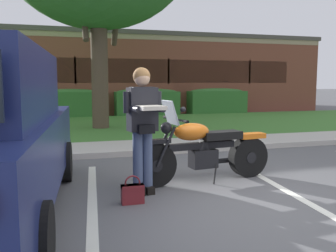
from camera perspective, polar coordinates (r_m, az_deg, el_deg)
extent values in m
plane|color=#565659|center=(5.04, 10.24, -10.80)|extent=(140.00, 140.00, 0.00)
cube|color=#B7B2A8|center=(7.92, -0.29, -3.85)|extent=(60.00, 0.20, 0.12)
cube|color=#B7B2A8|center=(8.73, -1.87, -3.01)|extent=(60.00, 1.50, 0.08)
cube|color=#3D752D|center=(12.94, -6.83, 0.06)|extent=(60.00, 7.19, 0.06)
cube|color=silver|center=(4.74, -11.52, -11.94)|extent=(0.52, 4.39, 0.01)
cube|color=silver|center=(5.62, 17.10, -9.11)|extent=(0.52, 4.39, 0.01)
cylinder|color=black|center=(5.38, -1.95, -6.06)|extent=(0.65, 0.17, 0.64)
cylinder|color=black|center=(5.38, -1.95, -6.06)|extent=(0.19, 0.14, 0.18)
cylinder|color=black|center=(6.13, 12.15, -4.63)|extent=(0.66, 0.25, 0.64)
cylinder|color=black|center=(6.13, 12.15, -4.63)|extent=(0.20, 0.22, 0.18)
cube|color=black|center=(5.32, -1.96, -2.38)|extent=(0.45, 0.19, 0.06)
cube|color=orange|center=(6.11, 12.61, -1.45)|extent=(0.46, 0.25, 0.08)
cylinder|color=black|center=(5.31, -0.28, -3.17)|extent=(0.31, 0.08, 0.58)
cylinder|color=black|center=(5.45, -0.94, -2.91)|extent=(0.31, 0.08, 0.58)
sphere|color=black|center=(5.35, -0.26, -0.28)|extent=(0.17, 0.17, 0.17)
cylinder|color=black|center=(5.40, 1.11, 1.05)|extent=(0.11, 0.72, 0.03)
cylinder|color=black|center=(5.07, 2.79, 0.69)|extent=(0.06, 0.10, 0.04)
cylinder|color=black|center=(5.73, -0.38, 1.38)|extent=(0.06, 0.10, 0.04)
sphere|color=black|center=(5.10, 2.30, 2.53)|extent=(0.08, 0.08, 0.08)
sphere|color=black|center=(5.65, -0.33, 2.93)|extent=(0.08, 0.08, 0.08)
cube|color=#B2BCC6|center=(5.36, 0.33, 2.08)|extent=(0.18, 0.37, 0.35)
cube|color=black|center=(5.65, 5.16, -3.00)|extent=(1.10, 0.22, 0.10)
ellipsoid|color=orange|center=(5.54, 3.63, -0.87)|extent=(0.59, 0.38, 0.26)
cube|color=black|center=(5.79, 8.05, -1.40)|extent=(0.67, 0.35, 0.12)
cube|color=black|center=(5.70, 5.40, -4.96)|extent=(0.42, 0.28, 0.28)
cylinder|color=black|center=(5.65, 5.11, -3.40)|extent=(0.19, 0.14, 0.21)
cylinder|color=black|center=(5.68, 5.72, -3.35)|extent=(0.19, 0.14, 0.21)
cylinder|color=black|center=(6.02, 7.85, -5.34)|extent=(0.61, 0.15, 0.08)
cylinder|color=black|center=(6.12, 9.46, -5.16)|extent=(0.61, 0.15, 0.08)
cylinder|color=black|center=(5.67, 7.23, -7.23)|extent=(0.11, 0.13, 0.30)
cube|color=black|center=(5.18, -3.05, -9.65)|extent=(0.14, 0.25, 0.10)
cube|color=black|center=(5.13, -4.52, -9.82)|extent=(0.14, 0.25, 0.10)
cylinder|color=#47567A|center=(5.11, -3.16, -5.50)|extent=(0.14, 0.14, 0.86)
cylinder|color=#47567A|center=(5.06, -4.64, -5.63)|extent=(0.14, 0.14, 0.86)
cube|color=#232328|center=(4.98, -3.96, 2.56)|extent=(0.41, 0.27, 0.58)
cube|color=#232328|center=(4.97, -3.99, 5.67)|extent=(0.32, 0.24, 0.06)
sphere|color=tan|center=(4.97, -4.00, 7.29)|extent=(0.21, 0.21, 0.21)
sphere|color=olive|center=(4.98, -4.06, 7.63)|extent=(0.23, 0.23, 0.23)
cube|color=black|center=(4.88, -3.40, -0.46)|extent=(0.23, 0.13, 0.12)
cylinder|color=#232328|center=(4.89, -1.54, 2.74)|extent=(0.14, 0.35, 0.09)
cylinder|color=#232328|center=(4.77, -5.08, 2.62)|extent=(0.14, 0.35, 0.09)
cylinder|color=#232328|center=(5.04, -1.54, 3.76)|extent=(0.10, 0.10, 0.28)
cylinder|color=#232328|center=(4.88, -6.31, 3.63)|extent=(0.10, 0.10, 0.28)
cube|color=beige|center=(4.70, -2.67, 2.82)|extent=(0.36, 0.36, 0.05)
cube|color=maroon|center=(4.74, -5.44, -10.34)|extent=(0.28, 0.12, 0.24)
cube|color=maroon|center=(4.71, -5.45, -9.19)|extent=(0.28, 0.13, 0.04)
torus|color=maroon|center=(4.70, -5.46, -8.71)|extent=(0.20, 0.02, 0.20)
cube|color=black|center=(4.23, -18.52, 5.99)|extent=(0.29, 2.72, 0.55)
cube|color=black|center=(6.96, -22.55, -2.99)|extent=(1.90, 0.27, 0.20)
cylinder|color=black|center=(5.94, -15.73, -5.28)|extent=(0.29, 0.62, 0.60)
cylinder|color=black|center=(3.16, -19.60, -16.12)|extent=(0.29, 0.62, 0.60)
cylinder|color=#4C3D2D|center=(12.12, -10.41, 7.62)|extent=(0.53, 0.53, 3.46)
cylinder|color=#4C3D2D|center=(12.34, -7.94, 15.38)|extent=(0.19, 1.24, 1.36)
cylinder|color=#4C3D2D|center=(12.23, -12.67, 15.47)|extent=(0.19, 1.02, 1.39)
cube|color=#336B2D|center=(16.63, -14.94, 3.14)|extent=(2.79, 0.90, 1.10)
ellipsoid|color=#336B2D|center=(16.61, -14.99, 5.03)|extent=(2.65, 0.84, 0.28)
cube|color=#336B2D|center=(17.10, -3.21, 3.44)|extent=(2.92, 0.90, 1.10)
ellipsoid|color=#336B2D|center=(17.08, -3.22, 5.28)|extent=(2.77, 0.84, 0.28)
cube|color=#336B2D|center=(18.23, 7.49, 3.59)|extent=(2.84, 0.90, 1.10)
ellipsoid|color=#336B2D|center=(18.21, 7.51, 5.32)|extent=(2.69, 0.84, 0.28)
cube|color=brown|center=(21.82, -14.63, 7.37)|extent=(25.27, 9.58, 3.72)
cube|color=#998466|center=(17.20, -14.17, 13.44)|extent=(25.27, 0.10, 0.24)
cube|color=#4C4742|center=(21.94, -14.79, 12.49)|extent=(25.52, 9.68, 0.20)
cube|color=#1E282D|center=(17.07, -14.02, 8.27)|extent=(21.48, 0.06, 1.10)
cube|color=brown|center=(17.06, -14.02, 8.27)|extent=(0.08, 0.04, 1.20)
cube|color=brown|center=(17.80, 0.08, 8.39)|extent=(0.08, 0.04, 1.20)
cube|color=brown|center=(19.48, 12.38, 8.09)|extent=(0.08, 0.04, 1.20)
cube|color=#473323|center=(18.05, 2.37, 5.20)|extent=(1.00, 0.08, 2.10)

